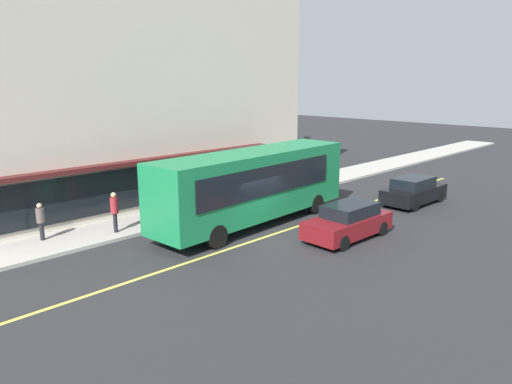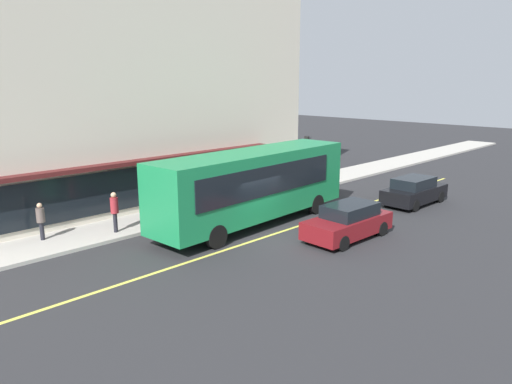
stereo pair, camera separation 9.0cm
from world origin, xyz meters
The scene contains 11 objects.
ground centered at (0.00, 0.00, 0.00)m, with size 120.00×120.00×0.00m, color #28282B.
sidewalk centered at (0.00, 5.50, 0.07)m, with size 80.00×2.88×0.15m, color #B2ADA3.
lane_centre_stripe centered at (0.00, 0.00, 0.00)m, with size 36.00×0.16×0.01m, color #D8D14C.
storefront_building centered at (-2.13, 12.00, 7.11)m, with size 24.76×10.74×14.23m.
bus centered at (0.88, 1.74, 1.99)m, with size 11.24×3.06×3.50m.
traffic_light centered at (8.50, 4.65, 2.53)m, with size 0.30×0.52×3.20m.
car_black centered at (9.76, -1.86, 0.74)m, with size 4.34×1.95×1.52m.
car_maroon centered at (2.25, -2.64, 0.74)m, with size 4.36×1.97×1.52m.
pedestrian_at_corner centered at (5.43, 4.92, 1.10)m, with size 0.34×0.34×1.59m.
pedestrian_mid_block centered at (-4.65, 4.85, 1.24)m, with size 0.34×0.34×1.81m.
pedestrian_near_storefront centered at (-7.35, 6.09, 1.10)m, with size 0.34×0.34×1.60m.
Camera 1 is at (-14.67, -13.72, 6.68)m, focal length 33.58 mm.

